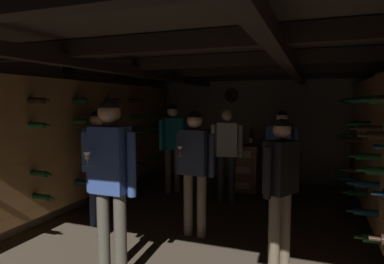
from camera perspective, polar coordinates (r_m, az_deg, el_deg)
ground_plane at (r=4.70m, az=2.70°, el=-16.44°), size 8.40×8.40×0.00m
room_shell at (r=4.64m, az=3.80°, el=1.31°), size 4.72×6.52×2.41m
wine_crate_stack at (r=6.57m, az=8.93°, el=-6.15°), size 0.52×0.35×0.90m
display_bottle at (r=6.50m, az=10.10°, el=-1.05°), size 0.08×0.08×0.35m
person_host_center at (r=4.26m, az=0.48°, el=-5.11°), size 0.54×0.33×1.61m
person_guest_mid_right at (r=3.63m, az=14.96°, el=-7.76°), size 0.36×0.48×1.56m
person_guest_near_left at (r=3.24m, az=-13.79°, el=-6.68°), size 0.54×0.32×1.76m
person_guest_mid_left at (r=4.89m, az=-15.81°, el=-4.05°), size 0.33×0.53×1.61m
person_guest_far_right at (r=5.84m, az=15.08°, el=-2.69°), size 0.54×0.33×1.59m
person_guest_rear_center at (r=5.70m, az=5.97°, el=-2.47°), size 0.53×0.39×1.62m
person_guest_far_left at (r=6.34m, az=-3.34°, el=-1.31°), size 0.40×0.45×1.68m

